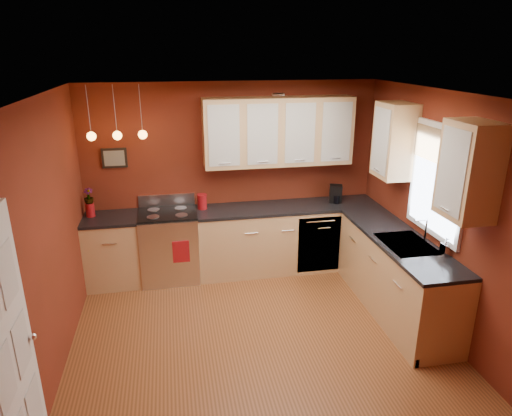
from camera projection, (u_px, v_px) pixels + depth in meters
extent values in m
plane|color=brown|center=(263.00, 348.00, 4.82)|extent=(4.20, 4.20, 0.00)
cube|color=silver|center=(264.00, 97.00, 3.96)|extent=(4.00, 4.20, 0.02)
cube|color=maroon|center=(233.00, 178.00, 6.34)|extent=(4.00, 0.02, 2.60)
cube|color=maroon|center=(342.00, 384.00, 2.45)|extent=(4.00, 0.02, 2.60)
cube|color=maroon|center=(42.00, 251.00, 4.04)|extent=(0.02, 4.20, 2.60)
cube|color=maroon|center=(451.00, 221.00, 4.75)|extent=(0.02, 4.20, 2.60)
cube|color=tan|center=(114.00, 252.00, 6.05)|extent=(0.70, 0.60, 0.90)
cube|color=tan|center=(288.00, 238.00, 6.47)|extent=(2.54, 0.60, 0.90)
cube|color=tan|center=(396.00, 276.00, 5.39)|extent=(0.60, 2.10, 0.90)
cube|color=black|center=(110.00, 218.00, 5.89)|extent=(0.70, 0.62, 0.04)
cube|color=black|center=(288.00, 207.00, 6.31)|extent=(2.54, 0.62, 0.04)
cube|color=black|center=(400.00, 240.00, 5.24)|extent=(0.62, 2.10, 0.04)
cube|color=silver|center=(170.00, 247.00, 6.17)|extent=(0.76, 0.64, 0.92)
cube|color=black|center=(170.00, 255.00, 5.89)|extent=(0.55, 0.02, 0.32)
cylinder|color=silver|center=(169.00, 238.00, 5.80)|extent=(0.60, 0.02, 0.02)
cube|color=black|center=(167.00, 214.00, 6.02)|extent=(0.76, 0.60, 0.03)
cylinder|color=#929298|center=(153.00, 217.00, 5.85)|extent=(0.16, 0.16, 0.01)
cylinder|color=#929298|center=(181.00, 215.00, 5.91)|extent=(0.16, 0.16, 0.01)
cylinder|color=#929298|center=(154.00, 210.00, 6.11)|extent=(0.16, 0.16, 0.01)
cylinder|color=#929298|center=(181.00, 208.00, 6.17)|extent=(0.16, 0.16, 0.01)
cube|color=silver|center=(167.00, 200.00, 6.26)|extent=(0.76, 0.04, 0.16)
cube|color=silver|center=(319.00, 244.00, 6.27)|extent=(0.60, 0.02, 0.80)
cube|color=#929298|center=(406.00, 245.00, 5.10)|extent=(0.50, 0.70, 0.05)
cube|color=black|center=(399.00, 240.00, 5.26)|extent=(0.42, 0.30, 0.02)
cube|color=black|center=(414.00, 253.00, 4.94)|extent=(0.42, 0.30, 0.02)
cylinder|color=white|center=(426.00, 230.00, 5.08)|extent=(0.02, 0.02, 0.28)
cylinder|color=white|center=(422.00, 220.00, 5.03)|extent=(0.16, 0.02, 0.02)
cube|color=white|center=(438.00, 181.00, 4.90)|extent=(0.04, 1.02, 1.22)
cube|color=white|center=(436.00, 181.00, 4.90)|extent=(0.01, 0.90, 1.10)
cube|color=olive|center=(440.00, 147.00, 4.78)|extent=(0.02, 0.96, 0.36)
cube|color=white|center=(9.00, 364.00, 3.02)|extent=(0.06, 0.82, 2.05)
cube|color=silver|center=(8.00, 273.00, 3.00)|extent=(0.00, 0.28, 0.40)
cube|color=silver|center=(5.00, 378.00, 2.85)|extent=(0.00, 0.28, 0.40)
cube|color=silver|center=(22.00, 344.00, 3.19)|extent=(0.00, 0.28, 0.40)
cube|color=silver|center=(35.00, 406.00, 3.37)|extent=(0.00, 0.28, 0.40)
sphere|color=white|center=(33.00, 337.00, 3.35)|extent=(0.06, 0.06, 0.06)
cube|color=tan|center=(278.00, 132.00, 6.07)|extent=(2.00, 0.35, 0.90)
cube|color=tan|center=(427.00, 154.00, 4.80)|extent=(0.35, 1.95, 0.90)
cube|color=black|center=(114.00, 158.00, 5.93)|extent=(0.32, 0.03, 0.26)
cylinder|color=#929298|center=(88.00, 111.00, 5.37)|extent=(0.01, 0.01, 0.60)
sphere|color=#FFA53F|center=(91.00, 136.00, 5.47)|extent=(0.11, 0.11, 0.11)
cylinder|color=#929298|center=(115.00, 110.00, 5.42)|extent=(0.01, 0.01, 0.60)
sphere|color=#FFA53F|center=(117.00, 135.00, 5.52)|extent=(0.11, 0.11, 0.11)
cylinder|color=#929298|center=(141.00, 110.00, 5.48)|extent=(0.01, 0.01, 0.60)
sphere|color=#FFA53F|center=(143.00, 135.00, 5.58)|extent=(0.11, 0.11, 0.11)
cylinder|color=maroon|center=(202.00, 202.00, 6.16)|extent=(0.13, 0.13, 0.19)
cylinder|color=maroon|center=(202.00, 195.00, 6.12)|extent=(0.14, 0.14, 0.02)
cylinder|color=maroon|center=(90.00, 210.00, 5.88)|extent=(0.11, 0.11, 0.18)
imported|color=maroon|center=(89.00, 197.00, 5.82)|extent=(0.13, 0.13, 0.22)
cube|color=black|center=(336.00, 194.00, 6.42)|extent=(0.21, 0.19, 0.25)
cylinder|color=black|center=(337.00, 199.00, 6.39)|extent=(0.12, 0.12, 0.12)
imported|color=white|center=(446.00, 246.00, 4.78)|extent=(0.10, 0.10, 0.19)
cube|color=maroon|center=(181.00, 252.00, 5.87)|extent=(0.21, 0.01, 0.29)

